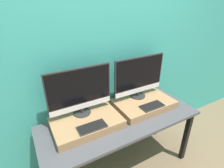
{
  "coord_description": "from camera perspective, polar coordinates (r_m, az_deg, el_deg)",
  "views": [
    {
      "loc": [
        -0.79,
        -0.91,
        1.84
      ],
      "look_at": [
        0.0,
        0.51,
        1.04
      ],
      "focal_mm": 28.0,
      "sensor_mm": 36.0,
      "label": 1
    }
  ],
  "objects": [
    {
      "name": "workbench",
      "position": [
        1.89,
        2.96,
        -13.26
      ],
      "size": [
        1.66,
        0.63,
        0.73
      ],
      "color": "#47474C",
      "rests_on": "ground_plane"
    },
    {
      "name": "monitor_right",
      "position": [
        1.98,
        8.84,
        2.5
      ],
      "size": [
        0.63,
        0.18,
        0.48
      ],
      "color": "#282828",
      "rests_on": "wooden_riser_right"
    },
    {
      "name": "keyboard_right",
      "position": [
        1.93,
        12.94,
        -6.99
      ],
      "size": [
        0.26,
        0.13,
        0.01
      ],
      "color": "#2D2D2D",
      "rests_on": "wooden_riser_right"
    },
    {
      "name": "wooden_riser_right",
      "position": [
        2.04,
        10.22,
        -6.22
      ],
      "size": [
        0.65,
        0.43,
        0.08
      ],
      "color": "#99754C",
      "rests_on": "workbench"
    },
    {
      "name": "wooden_riser_left",
      "position": [
        1.75,
        -8.31,
        -12.24
      ],
      "size": [
        0.65,
        0.43,
        0.08
      ],
      "color": "#99754C",
      "rests_on": "workbench"
    },
    {
      "name": "wall_back",
      "position": [
        1.87,
        -2.9,
        9.29
      ],
      "size": [
        8.0,
        0.04,
        2.6
      ],
      "color": "teal",
      "rests_on": "ground_plane"
    },
    {
      "name": "monitor_left",
      "position": [
        1.68,
        -10.39,
        -2.15
      ],
      "size": [
        0.63,
        0.18,
        0.48
      ],
      "color": "#282828",
      "rests_on": "wooden_riser_left"
    },
    {
      "name": "keyboard_left",
      "position": [
        1.62,
        -6.52,
        -13.74
      ],
      "size": [
        0.26,
        0.13,
        0.01
      ],
      "color": "#2D2D2D",
      "rests_on": "wooden_riser_left"
    }
  ]
}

